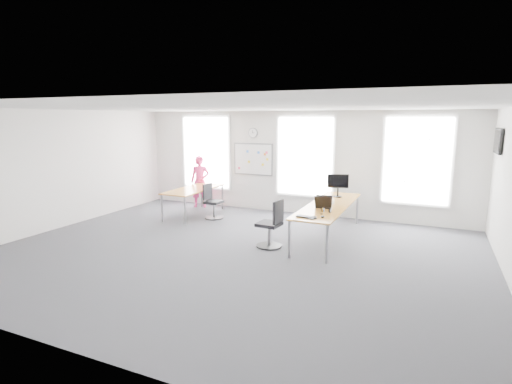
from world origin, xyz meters
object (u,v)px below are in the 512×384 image
at_px(headphones, 326,210).
at_px(chair_right, 272,227).
at_px(monitor, 338,183).
at_px(desk_right, 328,207).
at_px(chair_left, 212,203).
at_px(desk_left, 194,191).
at_px(person, 200,182).
at_px(keyboard, 306,217).

bearing_deg(headphones, chair_right, -164.12).
bearing_deg(chair_right, headphones, 111.26).
height_order(chair_right, monitor, monitor).
relative_size(desk_right, chair_left, 3.43).
height_order(desk_left, chair_right, chair_right).
bearing_deg(person, headphones, -50.00).
distance_m(desk_left, person, 1.10).
bearing_deg(keyboard, person, 164.38).
xyz_separation_m(chair_right, headphones, (1.11, 0.34, 0.40)).
relative_size(person, keyboard, 3.87).
height_order(desk_right, desk_left, desk_right).
distance_m(person, keyboard, 5.41).
distance_m(desk_right, desk_left, 4.18).
relative_size(desk_right, desk_left, 1.55).
distance_m(desk_right, headphones, 0.80).
height_order(chair_right, headphones, chair_right).
height_order(chair_left, monitor, monitor).
height_order(keyboard, headphones, headphones).
relative_size(desk_left, headphones, 11.08).
xyz_separation_m(person, monitor, (4.53, -0.72, 0.35)).
xyz_separation_m(desk_left, chair_left, (0.66, -0.10, -0.29)).
relative_size(desk_left, monitor, 3.69).
bearing_deg(person, monitor, -31.07).
bearing_deg(desk_right, monitor, 90.79).
bearing_deg(desk_left, chair_left, -8.77).
height_order(chair_right, person, person).
relative_size(chair_left, person, 0.60).
relative_size(chair_left, monitor, 1.67).
relative_size(keyboard, monitor, 0.72).
distance_m(chair_left, monitor, 3.55).
bearing_deg(person, keyboard, -57.00).
height_order(headphones, monitor, monitor).
distance_m(desk_left, headphones, 4.51).
xyz_separation_m(person, headphones, (4.68, -2.49, 0.05)).
height_order(keyboard, monitor, monitor).
relative_size(person, monitor, 2.79).
bearing_deg(keyboard, monitor, 107.13).
distance_m(chair_right, chair_left, 3.03).
bearing_deg(desk_left, keyboard, -27.53).
bearing_deg(person, chair_right, -60.37).
bearing_deg(keyboard, desk_left, 171.87).
xyz_separation_m(chair_left, keyboard, (3.35, -1.99, 0.40)).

